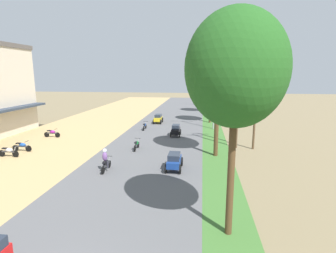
# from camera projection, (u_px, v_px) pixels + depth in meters

# --- Properties ---
(parked_motorbike_third) EXTENTS (1.80, 0.54, 0.94)m
(parked_motorbike_third) POSITION_uv_depth(u_px,v_px,m) (9.00, 151.00, 22.05)
(parked_motorbike_third) COLOR black
(parked_motorbike_third) RESTS_ON dirt_shoulder
(parked_motorbike_fourth) EXTENTS (1.80, 0.54, 0.94)m
(parked_motorbike_fourth) POSITION_uv_depth(u_px,v_px,m) (22.00, 146.00, 23.63)
(parked_motorbike_fourth) COLOR black
(parked_motorbike_fourth) RESTS_ON dirt_shoulder
(parked_motorbike_fifth) EXTENTS (1.80, 0.54, 0.94)m
(parked_motorbike_fifth) POSITION_uv_depth(u_px,v_px,m) (52.00, 133.00, 28.84)
(parked_motorbike_fifth) COLOR black
(parked_motorbike_fifth) RESTS_ON dirt_shoulder
(median_tree_nearest) EXTENTS (3.95, 3.95, 9.24)m
(median_tree_nearest) POSITION_uv_depth(u_px,v_px,m) (236.00, 69.00, 10.26)
(median_tree_nearest) COLOR #4C351E
(median_tree_nearest) RESTS_ON median_strip
(median_tree_second) EXTENTS (4.07, 4.07, 9.77)m
(median_tree_second) POSITION_uv_depth(u_px,v_px,m) (219.00, 67.00, 21.12)
(median_tree_second) COLOR #4C351E
(median_tree_second) RESTS_ON median_strip
(median_tree_third) EXTENTS (3.61, 3.61, 8.22)m
(median_tree_third) POSITION_uv_depth(u_px,v_px,m) (211.00, 78.00, 36.50)
(median_tree_third) COLOR #4C351E
(median_tree_third) RESTS_ON median_strip
(median_tree_fourth) EXTENTS (3.54, 3.54, 8.52)m
(median_tree_fourth) POSITION_uv_depth(u_px,v_px,m) (210.00, 74.00, 45.49)
(median_tree_fourth) COLOR #4C351E
(median_tree_fourth) RESTS_ON median_strip
(streetlamp_near) EXTENTS (3.16, 0.20, 8.44)m
(streetlamp_near) POSITION_uv_depth(u_px,v_px,m) (214.00, 90.00, 32.42)
(streetlamp_near) COLOR gray
(streetlamp_near) RESTS_ON median_strip
(streetlamp_mid) EXTENTS (3.16, 0.20, 7.53)m
(streetlamp_mid) POSITION_uv_depth(u_px,v_px,m) (210.00, 85.00, 54.41)
(streetlamp_mid) COLOR gray
(streetlamp_mid) RESTS_ON median_strip
(utility_pole_near) EXTENTS (1.80, 0.20, 9.83)m
(utility_pole_near) POSITION_uv_depth(u_px,v_px,m) (256.00, 93.00, 23.69)
(utility_pole_near) COLOR brown
(utility_pole_near) RESTS_ON ground
(utility_pole_far) EXTENTS (1.80, 0.20, 8.16)m
(utility_pole_far) POSITION_uv_depth(u_px,v_px,m) (238.00, 102.00, 24.26)
(utility_pole_far) COLOR brown
(utility_pole_far) RESTS_ON ground
(car_sedan_blue) EXTENTS (1.10, 2.26, 1.19)m
(car_sedan_blue) POSITION_uv_depth(u_px,v_px,m) (174.00, 160.00, 19.12)
(car_sedan_blue) COLOR navy
(car_sedan_blue) RESTS_ON road_strip
(car_hatchback_black) EXTENTS (1.04, 2.00, 1.23)m
(car_hatchback_black) POSITION_uv_depth(u_px,v_px,m) (176.00, 130.00, 29.43)
(car_hatchback_black) COLOR black
(car_hatchback_black) RESTS_ON road_strip
(car_sedan_yellow) EXTENTS (1.10, 2.26, 1.19)m
(car_sedan_yellow) POSITION_uv_depth(u_px,v_px,m) (158.00, 118.00, 37.02)
(car_sedan_yellow) COLOR gold
(car_sedan_yellow) RESTS_ON road_strip
(motorbike_foreground_rider) EXTENTS (0.54, 1.80, 1.66)m
(motorbike_foreground_rider) POSITION_uv_depth(u_px,v_px,m) (106.00, 160.00, 18.75)
(motorbike_foreground_rider) COLOR black
(motorbike_foreground_rider) RESTS_ON road_strip
(motorbike_ahead_second) EXTENTS (0.54, 1.80, 0.94)m
(motorbike_ahead_second) POSITION_uv_depth(u_px,v_px,m) (137.00, 144.00, 24.16)
(motorbike_ahead_second) COLOR black
(motorbike_ahead_second) RESTS_ON road_strip
(motorbike_ahead_third) EXTENTS (0.54, 1.80, 0.94)m
(motorbike_ahead_third) POSITION_uv_depth(u_px,v_px,m) (145.00, 126.00, 32.71)
(motorbike_ahead_third) COLOR black
(motorbike_ahead_third) RESTS_ON road_strip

